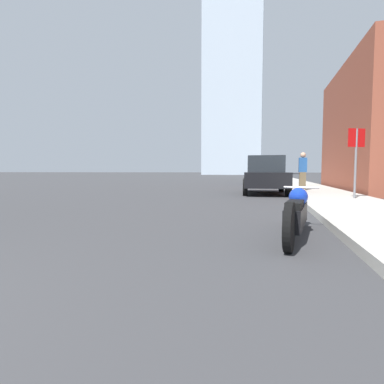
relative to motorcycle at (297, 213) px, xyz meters
The scene contains 9 objects.
sidewalk 35.02m from the motorcycle, 86.86° to the left, with size 2.57×240.00×0.15m.
distant_tower 90.25m from the motorcycle, 96.32° to the left, with size 15.89×15.89×69.23m.
motorcycle is the anchor object (origin of this frame).
parked_car_black 9.26m from the motorcycle, 92.92° to the left, with size 2.15×4.26×1.74m.
parked_car_blue 19.93m from the motorcycle, 91.22° to the left, with size 2.19×4.72×1.72m.
parked_car_green 30.33m from the motorcycle, 91.39° to the left, with size 1.90×4.00×1.69m.
parked_car_white 41.65m from the motorcycle, 90.79° to the left, with size 2.06×3.99×1.61m.
stop_sign 6.47m from the motorcycle, 67.54° to the left, with size 0.57×0.26×2.30m.
pedestrian 10.02m from the motorcycle, 82.76° to the left, with size 0.36×0.25×1.78m.
Camera 1 is at (3.65, 0.00, 1.06)m, focal length 28.00 mm.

